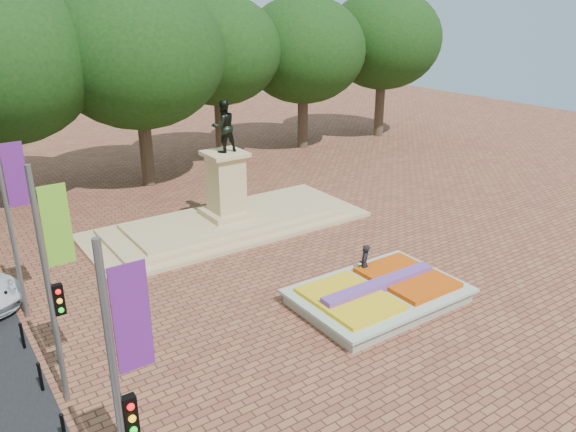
# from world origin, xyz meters

# --- Properties ---
(ground) EXTENTS (90.00, 90.00, 0.00)m
(ground) POSITION_xyz_m (0.00, 0.00, 0.00)
(ground) COLOR brown
(ground) RESTS_ON ground
(flower_bed) EXTENTS (6.30, 4.30, 0.91)m
(flower_bed) POSITION_xyz_m (1.03, -2.00, 0.38)
(flower_bed) COLOR gray
(flower_bed) RESTS_ON ground
(monument) EXTENTS (14.00, 6.00, 6.40)m
(monument) POSITION_xyz_m (0.00, 8.00, 0.88)
(monument) COLOR tan
(monument) RESTS_ON ground
(tree_row_back) EXTENTS (44.80, 8.80, 10.43)m
(tree_row_back) POSITION_xyz_m (2.33, 18.00, 6.67)
(tree_row_back) COLOR #33251C
(tree_row_back) RESTS_ON ground
(banner_poles) EXTENTS (0.88, 11.17, 7.00)m
(banner_poles) POSITION_xyz_m (-10.08, -1.31, 3.88)
(banner_poles) COLOR slate
(banner_poles) RESTS_ON ground
(bollard_row) EXTENTS (0.12, 13.12, 0.98)m
(bollard_row) POSITION_xyz_m (-10.70, -1.50, 0.53)
(bollard_row) COLOR black
(bollard_row) RESTS_ON ground
(pedestrian) EXTENTS (0.72, 0.70, 1.67)m
(pedestrian) POSITION_xyz_m (1.61, -0.48, 0.83)
(pedestrian) COLOR black
(pedestrian) RESTS_ON ground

